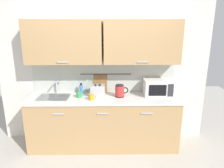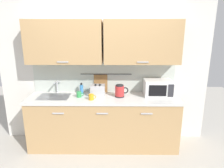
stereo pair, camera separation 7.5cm
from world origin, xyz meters
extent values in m
plane|color=#B7B2A8|center=(0.00, 0.00, 0.00)|extent=(8.00, 8.00, 0.00)
cube|color=tan|center=(0.00, 0.30, 0.43)|extent=(2.50, 0.60, 0.86)
cube|color=#B7B7BC|center=(-0.69, -0.01, 0.74)|extent=(0.18, 0.02, 0.02)
cube|color=#B7B7BC|center=(0.00, -0.01, 0.74)|extent=(0.18, 0.02, 0.02)
cube|color=#B7B7BC|center=(0.69, -0.01, 0.74)|extent=(0.18, 0.02, 0.02)
cube|color=silver|center=(0.00, 0.30, 0.88)|extent=(2.53, 0.63, 0.04)
cube|color=#9EA0A5|center=(-0.84, 0.32, 0.85)|extent=(0.52, 0.38, 0.09)
cube|color=silver|center=(0.00, 0.63, 1.25)|extent=(3.70, 0.06, 2.50)
cube|color=beige|center=(0.00, 0.59, 1.18)|extent=(2.50, 0.01, 0.55)
cube|color=tan|center=(-0.63, 0.43, 1.80)|extent=(1.23, 0.33, 0.70)
cube|color=#B7B7BC|center=(-0.63, 0.26, 1.50)|extent=(0.18, 0.01, 0.02)
cube|color=tan|center=(0.63, 0.43, 1.80)|extent=(1.23, 0.33, 0.70)
cube|color=#B7B7BC|center=(0.63, 0.26, 1.50)|extent=(0.18, 0.01, 0.02)
cylinder|color=#333338|center=(0.04, 0.58, 1.23)|extent=(0.90, 0.01, 0.01)
cube|color=olive|center=(-0.06, 0.58, 1.05)|extent=(0.24, 0.02, 0.34)
cylinder|color=#B2B5BA|center=(-0.84, 0.55, 1.01)|extent=(0.03, 0.03, 0.22)
cylinder|color=#B2B5BA|center=(-0.84, 0.47, 1.11)|extent=(0.02, 0.16, 0.02)
cube|color=#B2B5BA|center=(-0.80, 0.55, 1.10)|extent=(0.07, 0.02, 0.01)
cube|color=white|center=(0.93, 0.41, 1.04)|extent=(0.46, 0.34, 0.27)
cube|color=black|center=(0.89, 0.24, 1.04)|extent=(0.29, 0.01, 0.18)
cube|color=#2D2D33|center=(1.10, 0.24, 1.04)|extent=(0.09, 0.01, 0.21)
cylinder|color=black|center=(0.27, 0.33, 0.91)|extent=(0.16, 0.16, 0.02)
cylinder|color=red|center=(0.27, 0.33, 1.00)|extent=(0.15, 0.15, 0.17)
cylinder|color=#262628|center=(0.27, 0.33, 1.10)|extent=(0.13, 0.13, 0.02)
torus|color=black|center=(0.37, 0.33, 1.01)|extent=(0.11, 0.02, 0.11)
cylinder|color=#3F8CD8|center=(-0.39, 0.48, 0.98)|extent=(0.06, 0.06, 0.16)
cylinder|color=black|center=(-0.39, 0.48, 1.08)|extent=(0.03, 0.03, 0.04)
cylinder|color=green|center=(-0.41, 0.30, 0.95)|extent=(0.08, 0.08, 0.09)
torus|color=green|center=(-0.35, 0.30, 0.95)|extent=(0.06, 0.01, 0.06)
cube|color=#B7BABF|center=(-0.10, 0.38, 1.00)|extent=(0.24, 0.17, 0.19)
cube|color=black|center=(-0.13, 0.38, 1.08)|extent=(0.03, 0.12, 0.01)
cube|color=black|center=(-0.06, 0.38, 1.08)|extent=(0.03, 0.12, 0.01)
cube|color=black|center=(-0.22, 0.38, 1.02)|extent=(0.02, 0.02, 0.02)
cylinder|color=orange|center=(-0.19, 0.17, 0.95)|extent=(0.08, 0.08, 0.09)
torus|color=orange|center=(-0.13, 0.17, 0.95)|extent=(0.06, 0.01, 0.06)
camera|label=1|loc=(0.10, -2.92, 2.02)|focal=32.61mm
camera|label=2|loc=(0.18, -2.92, 2.02)|focal=32.61mm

